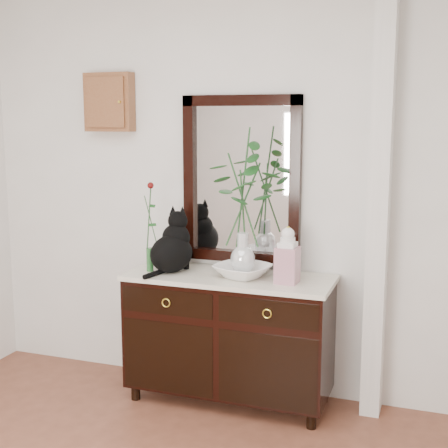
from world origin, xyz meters
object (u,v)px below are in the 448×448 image
at_px(cat, 171,241).
at_px(lotus_bowl, 243,271).
at_px(ginger_jar, 287,254).
at_px(sideboard, 229,332).

xyz_separation_m(cat, lotus_bowl, (0.49, 0.01, -0.16)).
bearing_deg(ginger_jar, sideboard, 172.58).
bearing_deg(cat, lotus_bowl, 12.36).
relative_size(cat, lotus_bowl, 1.19).
bearing_deg(lotus_bowl, cat, -179.06).
bearing_deg(lotus_bowl, sideboard, 169.66).
distance_m(sideboard, cat, 0.70).
xyz_separation_m(sideboard, ginger_jar, (0.39, -0.05, 0.55)).
relative_size(sideboard, cat, 3.31).
distance_m(lotus_bowl, ginger_jar, 0.33).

